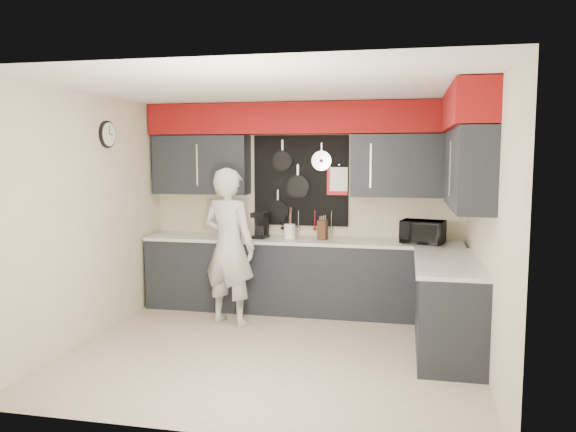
% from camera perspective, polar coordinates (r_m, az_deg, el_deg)
% --- Properties ---
extents(ground, '(4.00, 4.00, 0.00)m').
position_cam_1_polar(ground, '(5.80, -1.46, -13.48)').
color(ground, '#B6A68D').
rests_on(ground, ground).
extents(back_wall_assembly, '(4.00, 0.36, 2.60)m').
position_cam_1_polar(back_wall_assembly, '(7.02, 1.60, 6.69)').
color(back_wall_assembly, beige).
rests_on(back_wall_assembly, ground).
extents(right_wall_assembly, '(0.36, 3.50, 2.60)m').
position_cam_1_polar(right_wall_assembly, '(5.60, 18.00, 5.79)').
color(right_wall_assembly, beige).
rests_on(right_wall_assembly, ground).
extents(left_wall_assembly, '(0.05, 3.50, 2.60)m').
position_cam_1_polar(left_wall_assembly, '(6.28, -19.48, 0.19)').
color(left_wall_assembly, beige).
rests_on(left_wall_assembly, ground).
extents(base_cabinets, '(3.95, 2.20, 0.92)m').
position_cam_1_polar(base_cabinets, '(6.66, 4.93, -6.78)').
color(base_cabinets, black).
rests_on(base_cabinets, ground).
extents(microwave, '(0.55, 0.44, 0.27)m').
position_cam_1_polar(microwave, '(6.77, 13.52, -1.57)').
color(microwave, black).
rests_on(microwave, base_cabinets).
extents(knife_block, '(0.13, 0.13, 0.24)m').
position_cam_1_polar(knife_block, '(6.88, 3.54, -1.43)').
color(knife_block, black).
rests_on(knife_block, base_cabinets).
extents(utensil_crock, '(0.14, 0.14, 0.18)m').
position_cam_1_polar(utensil_crock, '(6.98, 0.16, -1.55)').
color(utensil_crock, white).
rests_on(utensil_crock, base_cabinets).
extents(coffee_maker, '(0.20, 0.24, 0.32)m').
position_cam_1_polar(coffee_maker, '(7.02, -2.79, -0.87)').
color(coffee_maker, black).
rests_on(coffee_maker, base_cabinets).
extents(person, '(0.76, 0.60, 1.81)m').
position_cam_1_polar(person, '(6.49, -6.02, -3.11)').
color(person, beige).
rests_on(person, ground).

